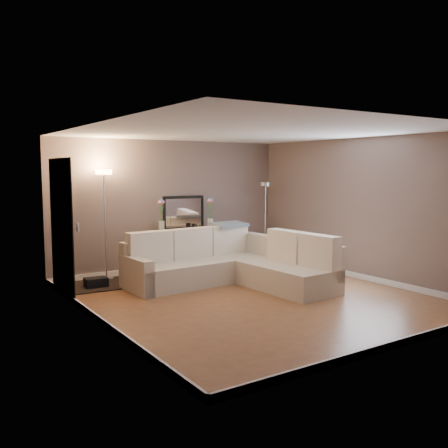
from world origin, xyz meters
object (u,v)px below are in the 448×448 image
sectional_sofa (230,264)px  floor_lamp_unlit (265,206)px  console_table (183,248)px  floor_lamp_lit (105,202)px

sectional_sofa → floor_lamp_unlit: floor_lamp_unlit is taller
sectional_sofa → floor_lamp_unlit: (1.79, 1.29, 0.88)m
console_table → floor_lamp_lit: size_ratio=0.64×
sectional_sofa → console_table: 1.58m
floor_lamp_lit → console_table: bearing=1.8°
console_table → floor_lamp_unlit: floor_lamp_unlit is taller
sectional_sofa → floor_lamp_unlit: bearing=35.8°
sectional_sofa → floor_lamp_lit: size_ratio=1.42×
floor_lamp_unlit → sectional_sofa: bearing=-144.2°
console_table → floor_lamp_lit: 1.92m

